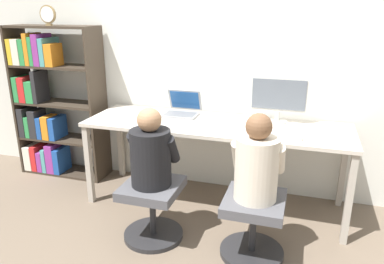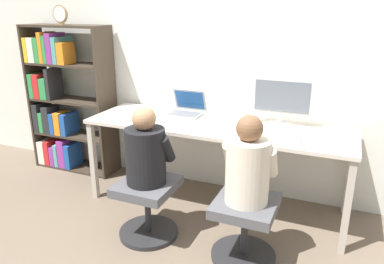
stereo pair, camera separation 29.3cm
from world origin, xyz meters
name	(u,v)px [view 2 (the right image)]	position (x,y,z in m)	size (l,w,h in m)	color
ground_plane	(201,223)	(0.00, 0.00, 0.00)	(14.00, 14.00, 0.00)	brown
wall_back	(233,55)	(0.00, 0.75, 1.30)	(10.00, 0.05, 2.60)	silver
desk	(217,132)	(0.00, 0.34, 0.70)	(2.26, 0.69, 0.77)	beige
desktop_monitor	(282,100)	(0.50, 0.54, 0.98)	(0.50, 0.17, 0.39)	beige
laptop	(186,110)	(-0.37, 0.52, 0.81)	(0.31, 0.30, 0.22)	gray
keyboard	(275,137)	(0.53, 0.16, 0.78)	(0.39, 0.13, 0.03)	silver
computer_mouse_by_keyboard	(243,132)	(0.27, 0.18, 0.78)	(0.07, 0.11, 0.03)	silver
office_chair_left	(245,225)	(0.44, -0.30, 0.27)	(0.46, 0.46, 0.46)	#262628
office_chair_right	(148,204)	(-0.33, -0.31, 0.27)	(0.46, 0.46, 0.46)	#262628
person_at_monitor	(248,166)	(0.44, -0.30, 0.72)	(0.36, 0.31, 0.61)	beige
person_at_laptop	(146,151)	(-0.33, -0.31, 0.71)	(0.37, 0.31, 0.59)	black
bookshelf	(60,103)	(-1.84, 0.51, 0.74)	(0.93, 0.32, 1.55)	#382D23
desk_clock	(60,15)	(-1.64, 0.44, 1.64)	(0.17, 0.03, 0.19)	olive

